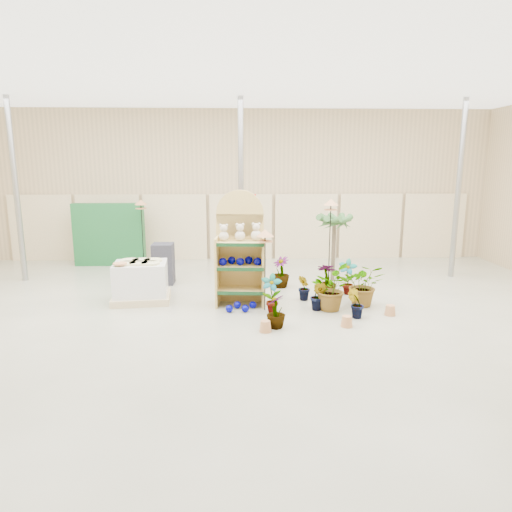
{
  "coord_description": "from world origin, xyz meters",
  "views": [
    {
      "loc": [
        -0.05,
        -7.94,
        2.95
      ],
      "look_at": [
        0.3,
        1.5,
        1.0
      ],
      "focal_mm": 32.0,
      "sensor_mm": 36.0,
      "label": 1
    }
  ],
  "objects_px": {
    "pallet_stack": "(141,282)",
    "bird_table_front": "(265,236)",
    "potted_plant_2": "(330,288)",
    "display_shelf": "(240,252)"
  },
  "relations": [
    {
      "from": "display_shelf",
      "to": "pallet_stack",
      "type": "distance_m",
      "value": 2.24
    },
    {
      "from": "display_shelf",
      "to": "pallet_stack",
      "type": "bearing_deg",
      "value": 179.72
    },
    {
      "from": "pallet_stack",
      "to": "potted_plant_2",
      "type": "distance_m",
      "value": 4.01
    },
    {
      "from": "display_shelf",
      "to": "pallet_stack",
      "type": "relative_size",
      "value": 1.85
    },
    {
      "from": "display_shelf",
      "to": "bird_table_front",
      "type": "relative_size",
      "value": 1.44
    },
    {
      "from": "pallet_stack",
      "to": "potted_plant_2",
      "type": "xyz_separation_m",
      "value": [
        3.94,
        -0.73,
        0.03
      ]
    },
    {
      "from": "display_shelf",
      "to": "potted_plant_2",
      "type": "height_order",
      "value": "display_shelf"
    },
    {
      "from": "pallet_stack",
      "to": "display_shelf",
      "type": "bearing_deg",
      "value": -10.79
    },
    {
      "from": "display_shelf",
      "to": "pallet_stack",
      "type": "height_order",
      "value": "display_shelf"
    },
    {
      "from": "pallet_stack",
      "to": "bird_table_front",
      "type": "distance_m",
      "value": 2.94
    }
  ]
}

